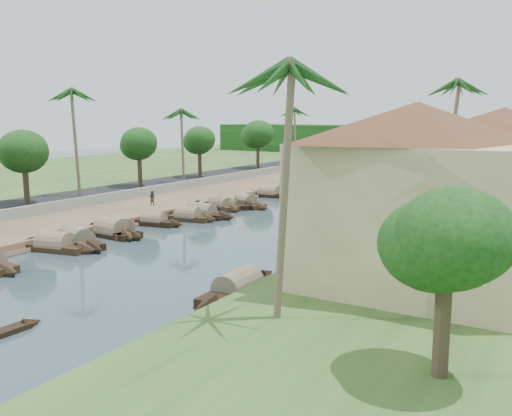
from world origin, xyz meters
The scene contains 40 objects.
ground centered at (0.00, 0.00, 0.00)m, with size 220.00×220.00×0.00m, color #33434D.
left_bank centered at (-16.00, 20.00, 0.40)m, with size 10.00×180.00×0.80m, color brown.
right_bank centered at (19.00, 20.00, 0.60)m, with size 16.00×180.00×1.20m, color #2B4C1E.
road centered at (-24.50, 20.00, 0.70)m, with size 8.00×180.00×1.40m, color black.
retaining_wall centered at (-20.20, 20.00, 1.35)m, with size 0.40×180.00×1.10m, color slate.
treeline centered at (0.00, 100.00, 4.00)m, with size 120.00×14.00×8.00m.
bridge centered at (0.00, 72.00, 1.72)m, with size 28.00×4.00×2.40m.
building_near centered at (18.99, -2.00, 6.38)m, with size 14.85×14.85×10.20m.
building_mid centered at (19.99, 14.00, 6.13)m, with size 14.11×14.11×9.70m.
building_far centered at (18.99, 28.00, 6.38)m, with size 15.59×15.59×10.20m.
sampan_3 centered at (-9.14, -0.67, 0.42)m, with size 9.12×4.14×2.38m.
sampan_4 centered at (-9.20, -2.75, 0.42)m, with size 8.09×3.24×2.25m.
sampan_5 centered at (-9.33, 3.58, 0.42)m, with size 8.03×2.55×2.49m.
sampan_6 centered at (-9.40, 4.54, 0.42)m, with size 8.08×5.86×2.44m.
sampan_7 centered at (-9.41, 9.23, 0.40)m, with size 6.65×2.28×1.80m.
sampan_8 centered at (-8.14, 12.95, 0.41)m, with size 6.75×2.77×2.06m.
sampan_9 centered at (-8.27, 15.35, 0.41)m, with size 8.59×1.91×2.18m.
sampan_10 centered at (-9.26, 20.83, 0.41)m, with size 7.20×4.72×2.04m.
sampan_11 centered at (-9.41, 20.88, 0.42)m, with size 8.91×5.90×2.54m.
sampan_12 centered at (-8.39, 23.69, 0.42)m, with size 9.34×4.75×2.21m.
sampan_13 centered at (-9.64, 31.87, 0.41)m, with size 7.77×2.41×2.11m.
sampan_14 centered at (9.39, -4.58, 0.42)m, with size 2.12×9.22×2.22m.
sampan_15 centered at (10.29, 6.94, 0.41)m, with size 4.01×7.16×1.95m.
sampan_16 centered at (10.29, 24.41, 0.41)m, with size 4.03×8.38×2.05m.
canoe_1 centered at (-8.74, -1.71, 0.10)m, with size 4.93×2.04×0.79m.
canoe_2 centered at (-8.59, 16.40, 0.10)m, with size 5.50×3.66×0.85m.
palm_0 centered at (15.00, -9.55, 12.59)m, with size 3.20×3.20×13.25m.
palm_1 centered at (16.00, 6.12, 10.31)m, with size 3.20×3.20×10.87m.
palm_2 centered at (15.00, 22.45, 13.34)m, with size 3.20×3.20×14.03m.
palm_3 centered at (16.00, 38.40, 9.70)m, with size 3.20×3.20×10.24m.
palm_5 centered at (-24.00, 12.94, 13.08)m, with size 3.20×3.20×13.55m.
palm_6 centered at (-22.00, 29.71, 10.98)m, with size 3.20×3.20×11.37m.
palm_7 centered at (14.00, 55.06, 10.24)m, with size 3.20×3.20×10.80m.
palm_8 centered at (-20.50, 60.46, 11.35)m, with size 3.20×3.20×11.75m.
tree_2 centered at (-24.00, 5.93, 6.80)m, with size 5.00×5.00×7.54m.
tree_3 centered at (-24.00, 23.16, 6.82)m, with size 4.67×4.67×7.44m.
tree_4 centered at (-24.00, 36.14, 6.76)m, with size 4.58×4.58×7.34m.
tree_5 centered at (-24.00, 52.92, 7.15)m, with size 5.39×5.39×8.06m.
tree_7 centered at (23.00, -11.78, 6.21)m, with size 4.24×4.24×6.86m.
person_far centered at (-14.69, 14.99, 1.59)m, with size 0.77×0.60×1.58m, color #343024.
Camera 1 is at (27.49, -32.18, 10.77)m, focal length 40.00 mm.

